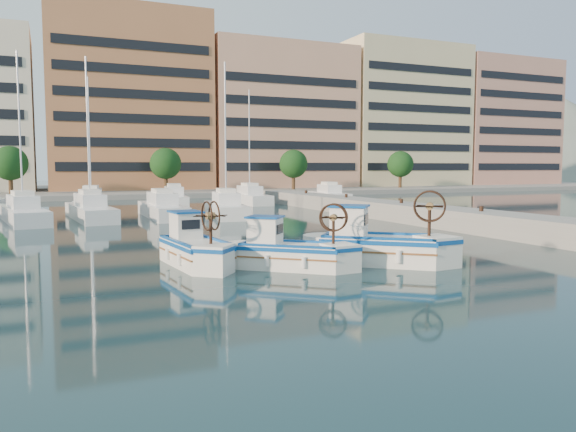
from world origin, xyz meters
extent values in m
plane|color=#1B4047|center=(0.00, 0.00, 0.00)|extent=(300.00, 300.00, 0.00)
cube|color=gray|center=(13.00, 8.00, 0.60)|extent=(3.00, 60.00, 1.20)
cube|color=gray|center=(0.00, 67.00, 0.30)|extent=(180.00, 40.00, 0.60)
cube|color=#B97448|center=(1.00, 65.00, 13.10)|extent=(22.00, 14.00, 25.00)
cube|color=black|center=(1.00, 58.00, 13.10)|extent=(20.24, 0.12, 22.50)
cube|color=tan|center=(24.00, 65.00, 11.60)|extent=(23.00, 14.00, 22.00)
cube|color=black|center=(24.00, 58.00, 11.60)|extent=(21.16, 0.12, 19.80)
cube|color=beige|center=(47.00, 65.00, 12.60)|extent=(22.00, 14.00, 24.00)
cube|color=black|center=(47.00, 58.00, 12.60)|extent=(20.24, 0.12, 21.60)
cube|color=tan|center=(69.00, 65.00, 12.10)|extent=(21.00, 14.00, 23.00)
cube|color=black|center=(69.00, 58.00, 12.10)|extent=(19.32, 0.12, 20.70)
cylinder|color=#3F2B19|center=(-14.00, 53.50, 1.50)|extent=(0.50, 0.50, 3.00)
sphere|color=#194619|center=(-14.00, 53.50, 4.20)|extent=(4.00, 4.00, 4.00)
cylinder|color=#3F2B19|center=(4.00, 53.50, 1.50)|extent=(0.50, 0.50, 3.00)
sphere|color=#194619|center=(4.00, 53.50, 4.20)|extent=(4.00, 4.00, 4.00)
cylinder|color=#3F2B19|center=(22.00, 53.50, 1.50)|extent=(0.50, 0.50, 3.00)
sphere|color=#194619|center=(22.00, 53.50, 4.20)|extent=(4.00, 4.00, 4.00)
cylinder|color=#3F2B19|center=(40.00, 53.50, 1.50)|extent=(0.50, 0.50, 3.00)
sphere|color=#194619|center=(40.00, 53.50, 4.20)|extent=(4.00, 4.00, 4.00)
cone|color=slate|center=(140.00, 110.00, 0.00)|extent=(160.00, 160.00, 50.00)
cube|color=white|center=(-11.64, 22.81, 0.50)|extent=(3.72, 10.51, 1.00)
cylinder|color=silver|center=(-11.64, 22.81, 6.00)|extent=(0.12, 0.12, 11.00)
cube|color=white|center=(-7.30, 23.13, 0.50)|extent=(3.09, 10.26, 1.00)
cylinder|color=silver|center=(-7.30, 23.13, 6.00)|extent=(0.12, 0.12, 11.00)
cube|color=white|center=(-2.24, 22.74, 0.50)|extent=(2.24, 9.65, 1.00)
cube|color=white|center=(2.30, 21.35, 0.50)|extent=(3.28, 8.52, 1.00)
cylinder|color=silver|center=(2.30, 21.35, 6.00)|extent=(0.12, 0.12, 11.00)
cube|color=white|center=(-6.58, 32.61, 0.50)|extent=(3.41, 8.44, 1.00)
cylinder|color=silver|center=(-6.58, 32.61, 6.00)|extent=(0.12, 0.12, 11.00)
cube|color=white|center=(1.28, 35.43, 0.50)|extent=(3.15, 7.88, 1.00)
cube|color=white|center=(8.89, 34.78, 0.50)|extent=(2.30, 8.34, 1.00)
cylinder|color=silver|center=(8.89, 34.78, 6.00)|extent=(0.12, 0.12, 11.00)
cube|color=white|center=(18.11, 35.00, 0.50)|extent=(3.23, 8.31, 1.00)
cube|color=white|center=(-4.96, 1.43, 0.48)|extent=(1.99, 3.95, 0.95)
cube|color=#0B4595|center=(-4.96, 1.43, 0.84)|extent=(2.05, 4.07, 0.15)
cube|color=blue|center=(-4.96, 1.43, 0.78)|extent=(1.60, 3.53, 0.05)
cube|color=white|center=(-5.07, 2.51, 1.45)|extent=(1.11, 1.27, 1.00)
cube|color=#0B4595|center=(-5.07, 2.51, 1.99)|extent=(1.26, 1.42, 0.07)
cylinder|color=#331E14|center=(-4.80, -0.19, 1.48)|extent=(0.11, 0.11, 1.05)
cylinder|color=brown|center=(-4.80, -0.19, 2.04)|extent=(0.31, 0.28, 0.25)
torus|color=#331E14|center=(-4.94, -0.21, 2.04)|extent=(0.17, 1.06, 1.06)
torus|color=#331E14|center=(-4.67, -0.18, 2.04)|extent=(0.17, 1.06, 1.06)
cube|color=white|center=(-1.84, -0.58, 0.45)|extent=(3.79, 3.53, 0.91)
cube|color=#0B4595|center=(-1.84, -0.58, 0.80)|extent=(3.90, 3.64, 0.14)
cube|color=blue|center=(-1.84, -0.58, 0.75)|extent=(3.29, 3.04, 0.05)
cube|color=white|center=(-2.64, 0.09, 1.39)|extent=(1.48, 1.45, 0.95)
cube|color=#0B4595|center=(-2.64, 0.09, 1.91)|extent=(1.66, 1.64, 0.07)
cylinder|color=#331E14|center=(-0.65, -1.58, 1.41)|extent=(0.10, 0.10, 1.00)
cylinder|color=brown|center=(-0.65, -1.58, 1.95)|extent=(0.36, 0.37, 0.24)
torus|color=#331E14|center=(-0.73, -1.68, 1.95)|extent=(0.82, 0.70, 1.01)
torus|color=#331E14|center=(-0.57, -1.48, 1.95)|extent=(0.82, 0.70, 1.01)
cube|color=white|center=(1.69, -1.00, 0.53)|extent=(4.46, 4.14, 1.07)
cube|color=#0B4595|center=(1.69, -1.00, 0.94)|extent=(4.59, 4.26, 0.16)
cube|color=blue|center=(1.69, -1.00, 0.88)|extent=(3.87, 3.55, 0.06)
cube|color=white|center=(0.75, -0.22, 1.63)|extent=(1.73, 1.71, 1.12)
cube|color=#0B4595|center=(0.75, -0.22, 2.24)|extent=(1.95, 1.92, 0.08)
cylinder|color=#331E14|center=(3.10, -2.17, 1.66)|extent=(0.12, 0.12, 1.18)
cylinder|color=brown|center=(3.10, -2.17, 2.29)|extent=(0.43, 0.43, 0.28)
torus|color=#331E14|center=(3.00, -2.29, 2.29)|extent=(0.96, 0.81, 1.19)
torus|color=#331E14|center=(3.19, -2.05, 2.29)|extent=(0.96, 0.81, 1.19)
camera|label=1|loc=(-10.02, -19.32, 3.75)|focal=35.00mm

